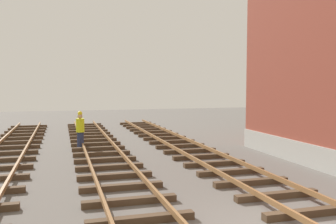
# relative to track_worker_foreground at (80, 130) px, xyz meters

# --- Properties ---
(track_near_building) EXTENTS (2.50, 45.82, 0.32)m
(track_near_building) POSITION_rel_track_worker_foreground_xyz_m (4.80, -11.66, -0.80)
(track_near_building) COLOR #4C3826
(track_near_building) RESTS_ON ground
(track_worker_foreground) EXTENTS (0.40, 0.40, 1.87)m
(track_worker_foreground) POSITION_rel_track_worker_foreground_xyz_m (0.00, 0.00, 0.00)
(track_worker_foreground) COLOR #262D4C
(track_worker_foreground) RESTS_ON ground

